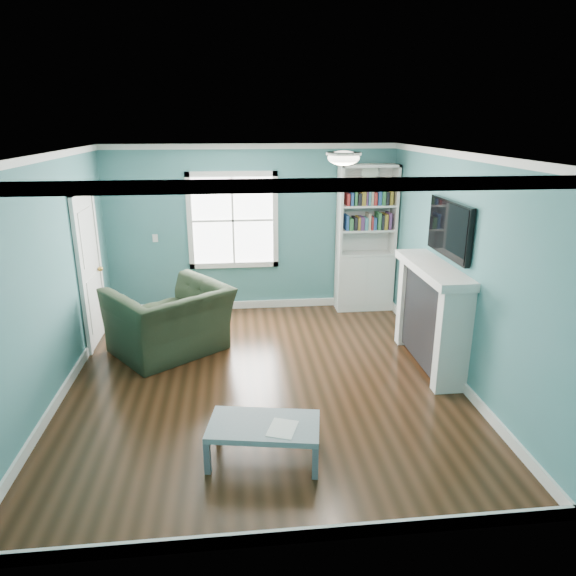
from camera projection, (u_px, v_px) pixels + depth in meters
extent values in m
plane|color=black|center=(263.00, 380.00, 6.07)|extent=(5.00, 5.00, 0.00)
plane|color=teal|center=(252.00, 230.00, 8.03)|extent=(4.50, 0.00, 4.50)
plane|color=teal|center=(284.00, 384.00, 3.30)|extent=(4.50, 0.00, 4.50)
plane|color=teal|center=(50.00, 281.00, 5.44)|extent=(0.00, 5.00, 5.00)
plane|color=teal|center=(457.00, 269.00, 5.89)|extent=(0.00, 5.00, 5.00)
plane|color=white|center=(260.00, 153.00, 5.26)|extent=(5.00, 5.00, 0.00)
cube|color=white|center=(254.00, 304.00, 8.40)|extent=(4.50, 0.03, 0.12)
cube|color=white|center=(284.00, 536.00, 3.70)|extent=(4.50, 0.03, 0.12)
cube|color=white|center=(67.00, 385.00, 5.82)|extent=(0.03, 5.00, 0.12)
cube|color=white|center=(446.00, 366.00, 6.27)|extent=(0.03, 5.00, 0.12)
cube|color=white|center=(251.00, 146.00, 7.62)|extent=(4.50, 0.04, 0.08)
cube|color=white|center=(283.00, 186.00, 2.93)|extent=(4.50, 0.04, 0.08)
cube|color=white|center=(34.00, 159.00, 5.05)|extent=(0.04, 5.00, 0.08)
cube|color=white|center=(467.00, 156.00, 5.50)|extent=(0.04, 5.00, 0.08)
cube|color=white|center=(233.00, 220.00, 7.95)|extent=(1.24, 0.01, 1.34)
cube|color=white|center=(190.00, 221.00, 7.87)|extent=(0.08, 0.06, 1.50)
cube|color=white|center=(275.00, 220.00, 8.00)|extent=(0.08, 0.06, 1.50)
cube|color=white|center=(234.00, 265.00, 8.15)|extent=(1.40, 0.06, 0.08)
cube|color=white|center=(231.00, 174.00, 7.71)|extent=(1.40, 0.06, 0.08)
cube|color=white|center=(233.00, 221.00, 7.93)|extent=(1.24, 0.03, 0.03)
cube|color=white|center=(233.00, 221.00, 7.93)|extent=(0.03, 0.03, 1.34)
cube|color=silver|center=(364.00, 282.00, 8.28)|extent=(0.90, 0.35, 0.90)
cube|color=silver|center=(340.00, 211.00, 7.88)|extent=(0.04, 0.35, 1.40)
cube|color=silver|center=(394.00, 210.00, 7.97)|extent=(0.04, 0.35, 1.40)
cube|color=silver|center=(364.00, 209.00, 8.08)|extent=(0.90, 0.02, 1.40)
cube|color=silver|center=(369.00, 166.00, 7.71)|extent=(0.90, 0.35, 0.04)
cube|color=silver|center=(365.00, 253.00, 8.13)|extent=(0.84, 0.33, 0.03)
cube|color=silver|center=(366.00, 230.00, 8.01)|extent=(0.84, 0.33, 0.03)
cube|color=silver|center=(367.00, 205.00, 7.90)|extent=(0.84, 0.33, 0.03)
cube|color=silver|center=(369.00, 182.00, 7.79)|extent=(0.84, 0.33, 0.03)
cube|color=#264C8C|center=(367.00, 222.00, 7.96)|extent=(0.70, 0.25, 0.22)
cube|color=#33723F|center=(368.00, 197.00, 7.84)|extent=(0.70, 0.25, 0.22)
cylinder|color=beige|center=(370.00, 172.00, 7.69)|extent=(0.26, 0.06, 0.26)
cube|color=black|center=(432.00, 320.00, 6.28)|extent=(0.30, 1.20, 1.10)
cube|color=black|center=(429.00, 335.00, 6.34)|extent=(0.22, 0.65, 0.70)
cube|color=silver|center=(453.00, 342.00, 5.65)|extent=(0.36, 0.16, 1.20)
cube|color=silver|center=(412.00, 301.00, 6.91)|extent=(0.36, 0.16, 1.20)
cube|color=silver|center=(433.00, 269.00, 6.08)|extent=(0.44, 1.58, 0.10)
cube|color=black|center=(449.00, 229.00, 5.95)|extent=(0.06, 1.10, 0.65)
cube|color=silver|center=(90.00, 270.00, 6.85)|extent=(0.04, 0.80, 2.05)
cube|color=white|center=(81.00, 280.00, 6.42)|extent=(0.05, 0.08, 2.13)
cube|color=white|center=(99.00, 261.00, 7.28)|extent=(0.05, 0.08, 2.13)
cube|color=white|center=(81.00, 189.00, 6.52)|extent=(0.05, 0.98, 0.08)
sphere|color=#BF8C3F|center=(100.00, 269.00, 7.16)|extent=(0.07, 0.07, 0.07)
ellipsoid|color=white|center=(344.00, 158.00, 5.47)|extent=(0.34, 0.34, 0.15)
cylinder|color=white|center=(344.00, 154.00, 5.45)|extent=(0.38, 0.38, 0.03)
cube|color=white|center=(155.00, 238.00, 7.89)|extent=(0.08, 0.01, 0.12)
imported|color=black|center=(169.00, 309.00, 6.63)|extent=(1.63, 1.53, 1.19)
cube|color=#515862|center=(207.00, 458.00, 4.41)|extent=(0.06, 0.06, 0.30)
cube|color=#515862|center=(315.00, 463.00, 4.35)|extent=(0.06, 0.06, 0.30)
cube|color=#515862|center=(219.00, 426.00, 4.87)|extent=(0.06, 0.06, 0.30)
cube|color=#515862|center=(316.00, 430.00, 4.81)|extent=(0.06, 0.06, 0.30)
cube|color=slate|center=(264.00, 426.00, 4.56)|extent=(1.06, 0.70, 0.05)
cube|color=white|center=(282.00, 428.00, 4.47)|extent=(0.32, 0.35, 0.00)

